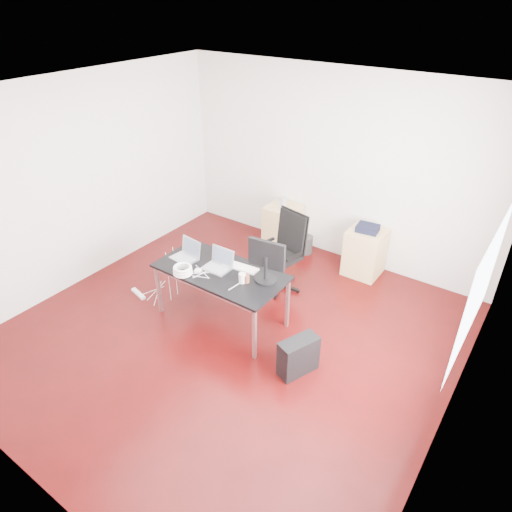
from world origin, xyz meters
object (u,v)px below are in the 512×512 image
Objects in this scene: office_chair at (284,248)px; pc_tower at (298,356)px; filing_cabinet_right at (365,252)px; desk at (221,274)px; filing_cabinet_left at (283,226)px.

office_chair is 1.74m from pc_tower.
filing_cabinet_right is 1.56× the size of pc_tower.
desk is 3.56× the size of pc_tower.
filing_cabinet_right is at bearing 0.00° from filing_cabinet_left.
filing_cabinet_left is 1.00× the size of filing_cabinet_right.
desk is 2.29× the size of filing_cabinet_left.
desk reaches higher than filing_cabinet_left.
pc_tower is (1.26, -0.25, -0.46)m from desk.
filing_cabinet_left is (-0.38, 2.04, -0.33)m from desk.
filing_cabinet_right is 2.30m from pc_tower.
desk is at bearing -89.56° from office_chair.
pc_tower is at bearing -40.19° from office_chair.
office_chair is at bearing -57.26° from filing_cabinet_left.
desk is at bearing -116.63° from filing_cabinet_right.
desk is 2.31m from filing_cabinet_right.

